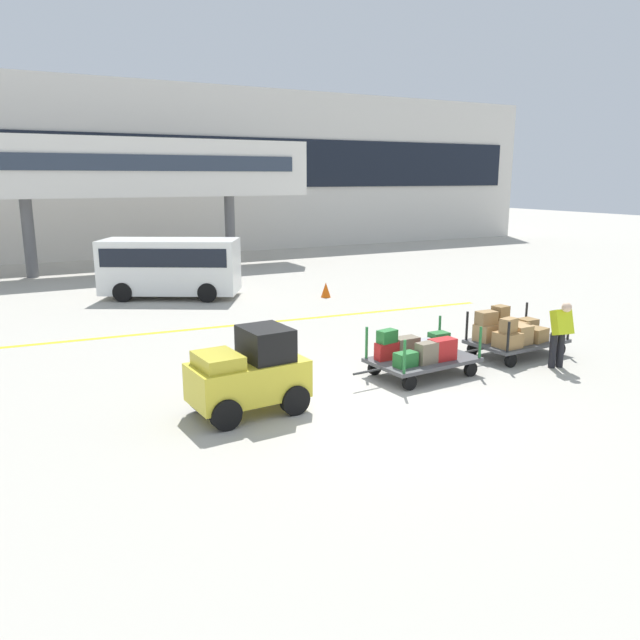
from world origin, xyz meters
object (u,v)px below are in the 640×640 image
baggage_tug (250,374)px  baggage_handler (560,331)px  baggage_cart_middle (512,334)px  safety_cone_near (326,290)px  shuttle_van (170,263)px  baggage_cart_lead (420,353)px

baggage_tug → baggage_handler: bearing=-6.0°
baggage_cart_middle → safety_cone_near: baggage_cart_middle is taller
shuttle_van → safety_cone_near: bearing=-28.3°
baggage_tug → baggage_cart_lead: 4.12m
baggage_cart_lead → shuttle_van: size_ratio=0.60×
baggage_cart_lead → baggage_cart_middle: (2.89, 0.19, 0.06)m
baggage_tug → baggage_handler: 7.25m
baggage_cart_middle → shuttle_van: size_ratio=0.60×
baggage_handler → shuttle_van: shuttle_van is taller
baggage_cart_middle → safety_cone_near: size_ratio=5.53×
shuttle_van → safety_cone_near: size_ratio=9.29×
baggage_tug → safety_cone_near: baggage_tug is taller
baggage_cart_lead → baggage_handler: baggage_handler is taller
baggage_tug → safety_cone_near: (6.66, 9.29, -0.48)m
baggage_cart_lead → baggage_cart_middle: bearing=3.7°
baggage_cart_middle → shuttle_van: bearing=114.6°
baggage_tug → baggage_cart_middle: (6.99, 0.49, -0.19)m
baggage_handler → safety_cone_near: bearing=93.1°
baggage_tug → baggage_cart_middle: baggage_tug is taller
baggage_tug → baggage_cart_lead: size_ratio=0.71×
shuttle_van → safety_cone_near: 5.68m
shuttle_van → baggage_handler: bearing=-66.7°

